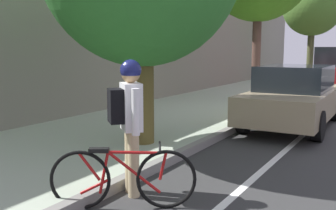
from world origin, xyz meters
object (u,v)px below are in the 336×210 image
bicycle_at_curb (123,178)px  parked_sedan_tan_mid (294,97)px  street_tree_near_cyclist (313,6)px  cyclist_with_backpack (129,113)px

bicycle_at_curb → parked_sedan_tan_mid: bearing=-95.2°
parked_sedan_tan_mid → street_tree_near_cyclist: (1.92, -11.66, 3.32)m
bicycle_at_curb → cyclist_with_backpack: 0.87m
cyclist_with_backpack → street_tree_near_cyclist: street_tree_near_cyclist is taller
cyclist_with_backpack → bicycle_at_curb: bearing=116.4°
parked_sedan_tan_mid → street_tree_near_cyclist: size_ratio=0.81×
bicycle_at_curb → street_tree_near_cyclist: (1.35, -17.90, 3.69)m
bicycle_at_curb → street_tree_near_cyclist: bearing=-85.7°
bicycle_at_curb → cyclist_with_backpack: bearing=-63.6°
parked_sedan_tan_mid → cyclist_with_backpack: size_ratio=2.45×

